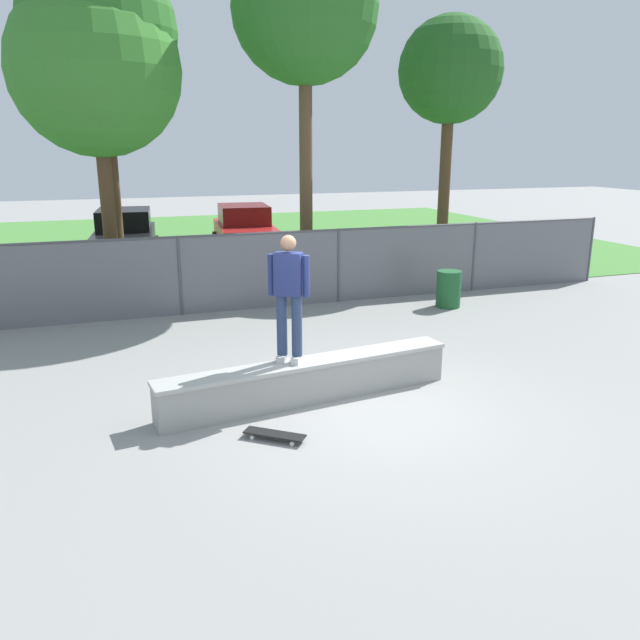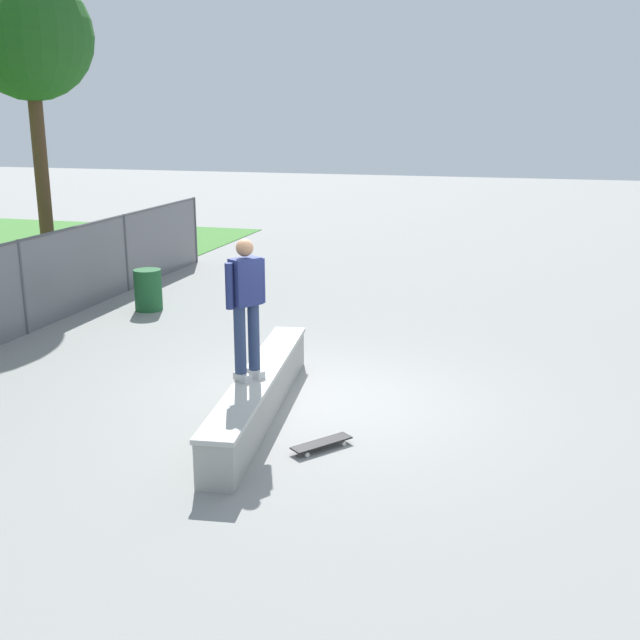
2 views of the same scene
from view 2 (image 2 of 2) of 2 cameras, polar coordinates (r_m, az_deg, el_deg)
The scene contains 6 objects.
ground_plane at distance 10.92m, azimuth 0.21°, elevation -6.07°, with size 80.00×80.00×0.00m, color gray.
concrete_ledge at distance 10.39m, azimuth -4.46°, elevation -5.43°, with size 4.52×1.05×0.61m.
skateboarder at distance 9.79m, azimuth -5.47°, elevation 1.27°, with size 0.52×0.42×1.82m.
skateboard at distance 9.45m, azimuth 0.12°, elevation -9.06°, with size 0.75×0.65×0.09m.
tree_far at distance 19.32m, azimuth -20.64°, elevation 18.82°, with size 2.82×2.82×6.98m.
trash_bin at distance 16.21m, azimuth -12.55°, elevation 2.18°, with size 0.56×0.56×0.84m, color #1E592D.
Camera 2 is at (-9.81, -2.74, 3.94)m, focal length 43.43 mm.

